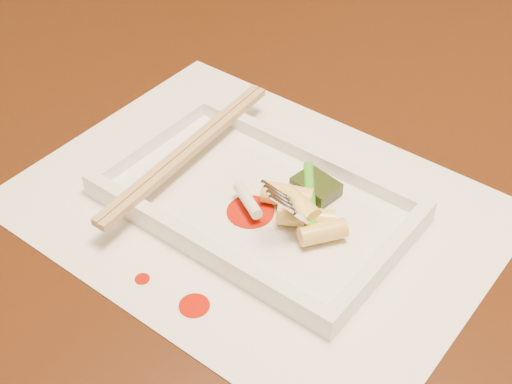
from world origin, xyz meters
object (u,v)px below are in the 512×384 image
Objects in this scene: table at (357,254)px; chopstick_a at (184,149)px; fork at (343,155)px; plate_base at (256,204)px; placemat at (256,208)px.

chopstick_a reaches higher than table.
chopstick_a is 1.66× the size of fork.
table is 5.38× the size of plate_base.
plate_base is (0.00, 0.00, 0.00)m from placemat.
fork is at bearing 6.75° from chopstick_a.
plate_base is 1.12× the size of chopstick_a.
chopstick_a reaches higher than plate_base.
placemat is 1.54× the size of plate_base.
fork is (0.07, 0.02, 0.08)m from plate_base.
table is 6.02× the size of chopstick_a.
placemat is 2.86× the size of fork.
fork is at bearing 14.42° from placemat.
chopstick_a is at bearing 180.00° from plate_base.
table is at bearing 59.23° from placemat.
fork reaches higher than chopstick_a.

